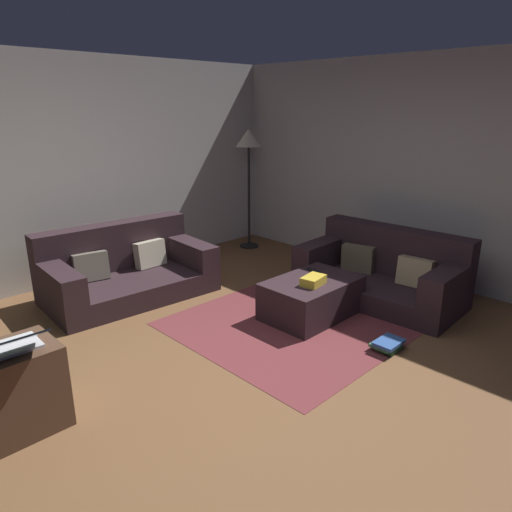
{
  "coord_description": "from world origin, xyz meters",
  "views": [
    {
      "loc": [
        -2.16,
        -2.3,
        2.04
      ],
      "look_at": [
        0.66,
        0.56,
        0.75
      ],
      "focal_mm": 33.17,
      "sensor_mm": 36.0,
      "label": 1
    }
  ],
  "objects_px": {
    "side_table": "(18,389)",
    "book_stack": "(388,344)",
    "laptop": "(12,345)",
    "tv_remote": "(313,271)",
    "couch_left": "(125,270)",
    "ottoman": "(312,298)",
    "corner_lamp": "(249,147)",
    "couch_right": "(384,273)",
    "gift_box": "(313,280)"
  },
  "relations": [
    {
      "from": "gift_box",
      "to": "side_table",
      "type": "distance_m",
      "value": 2.65
    },
    {
      "from": "gift_box",
      "to": "ottoman",
      "type": "bearing_deg",
      "value": 42.56
    },
    {
      "from": "couch_right",
      "to": "corner_lamp",
      "type": "xyz_separation_m",
      "value": [
        0.31,
        2.45,
        1.18
      ]
    },
    {
      "from": "laptop",
      "to": "corner_lamp",
      "type": "relative_size",
      "value": 0.25
    },
    {
      "from": "laptop",
      "to": "book_stack",
      "type": "distance_m",
      "value": 2.92
    },
    {
      "from": "ottoman",
      "to": "book_stack",
      "type": "bearing_deg",
      "value": -94.82
    },
    {
      "from": "gift_box",
      "to": "couch_right",
      "type": "bearing_deg",
      "value": -8.91
    },
    {
      "from": "couch_left",
      "to": "ottoman",
      "type": "distance_m",
      "value": 2.1
    },
    {
      "from": "gift_box",
      "to": "couch_left",
      "type": "bearing_deg",
      "value": 116.1
    },
    {
      "from": "book_stack",
      "to": "laptop",
      "type": "bearing_deg",
      "value": 157.72
    },
    {
      "from": "ottoman",
      "to": "gift_box",
      "type": "height_order",
      "value": "gift_box"
    },
    {
      "from": "corner_lamp",
      "to": "couch_left",
      "type": "bearing_deg",
      "value": -170.65
    },
    {
      "from": "couch_right",
      "to": "side_table",
      "type": "distance_m",
      "value": 3.69
    },
    {
      "from": "tv_remote",
      "to": "couch_left",
      "type": "bearing_deg",
      "value": 138.13
    },
    {
      "from": "gift_box",
      "to": "tv_remote",
      "type": "relative_size",
      "value": 1.54
    },
    {
      "from": "couch_left",
      "to": "laptop",
      "type": "height_order",
      "value": "laptop"
    },
    {
      "from": "laptop",
      "to": "corner_lamp",
      "type": "height_order",
      "value": "corner_lamp"
    },
    {
      "from": "side_table",
      "to": "laptop",
      "type": "bearing_deg",
      "value": -92.32
    },
    {
      "from": "ottoman",
      "to": "tv_remote",
      "type": "height_order",
      "value": "tv_remote"
    },
    {
      "from": "couch_right",
      "to": "laptop",
      "type": "relative_size",
      "value": 4.04
    },
    {
      "from": "laptop",
      "to": "side_table",
      "type": "bearing_deg",
      "value": 87.68
    },
    {
      "from": "book_stack",
      "to": "corner_lamp",
      "type": "bearing_deg",
      "value": 67.03
    },
    {
      "from": "gift_box",
      "to": "laptop",
      "type": "relative_size",
      "value": 0.57
    },
    {
      "from": "tv_remote",
      "to": "laptop",
      "type": "height_order",
      "value": "laptop"
    },
    {
      "from": "side_table",
      "to": "book_stack",
      "type": "bearing_deg",
      "value": -23.55
    },
    {
      "from": "ottoman",
      "to": "book_stack",
      "type": "height_order",
      "value": "ottoman"
    },
    {
      "from": "laptop",
      "to": "couch_right",
      "type": "bearing_deg",
      "value": -6.44
    },
    {
      "from": "couch_right",
      "to": "side_table",
      "type": "relative_size",
      "value": 3.02
    },
    {
      "from": "gift_box",
      "to": "side_table",
      "type": "xyz_separation_m",
      "value": [
        -2.62,
        0.32,
        -0.13
      ]
    },
    {
      "from": "couch_right",
      "to": "tv_remote",
      "type": "relative_size",
      "value": 10.95
    },
    {
      "from": "couch_right",
      "to": "ottoman",
      "type": "bearing_deg",
      "value": 72.36
    },
    {
      "from": "gift_box",
      "to": "laptop",
      "type": "height_order",
      "value": "laptop"
    },
    {
      "from": "couch_left",
      "to": "tv_remote",
      "type": "height_order",
      "value": "couch_left"
    },
    {
      "from": "ottoman",
      "to": "corner_lamp",
      "type": "distance_m",
      "value": 2.84
    },
    {
      "from": "book_stack",
      "to": "corner_lamp",
      "type": "distance_m",
      "value": 3.68
    },
    {
      "from": "ottoman",
      "to": "side_table",
      "type": "distance_m",
      "value": 2.73
    },
    {
      "from": "ottoman",
      "to": "book_stack",
      "type": "relative_size",
      "value": 3.21
    },
    {
      "from": "ottoman",
      "to": "corner_lamp",
      "type": "height_order",
      "value": "corner_lamp"
    },
    {
      "from": "book_stack",
      "to": "corner_lamp",
      "type": "relative_size",
      "value": 0.17
    },
    {
      "from": "side_table",
      "to": "book_stack",
      "type": "distance_m",
      "value": 2.89
    },
    {
      "from": "laptop",
      "to": "book_stack",
      "type": "relative_size",
      "value": 1.45
    },
    {
      "from": "ottoman",
      "to": "book_stack",
      "type": "distance_m",
      "value": 0.93
    },
    {
      "from": "couch_right",
      "to": "book_stack",
      "type": "relative_size",
      "value": 5.86
    },
    {
      "from": "ottoman",
      "to": "corner_lamp",
      "type": "xyz_separation_m",
      "value": [
        1.25,
        2.21,
        1.27
      ]
    },
    {
      "from": "tv_remote",
      "to": "book_stack",
      "type": "distance_m",
      "value": 1.15
    },
    {
      "from": "laptop",
      "to": "corner_lamp",
      "type": "bearing_deg",
      "value": 27.22
    },
    {
      "from": "corner_lamp",
      "to": "laptop",
      "type": "bearing_deg",
      "value": -152.78
    },
    {
      "from": "laptop",
      "to": "book_stack",
      "type": "height_order",
      "value": "laptop"
    },
    {
      "from": "tv_remote",
      "to": "side_table",
      "type": "xyz_separation_m",
      "value": [
        -2.92,
        0.09,
        -0.1
      ]
    },
    {
      "from": "couch_right",
      "to": "gift_box",
      "type": "xyz_separation_m",
      "value": [
        -1.03,
        0.16,
        0.14
      ]
    }
  ]
}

